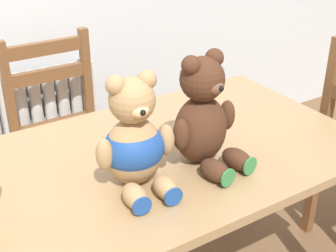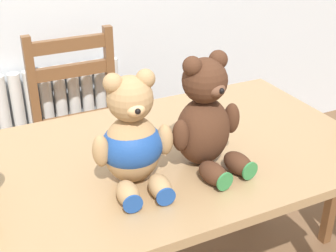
{
  "view_description": "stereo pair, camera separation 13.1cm",
  "coord_description": "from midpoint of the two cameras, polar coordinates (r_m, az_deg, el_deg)",
  "views": [
    {
      "loc": [
        -0.59,
        -0.69,
        1.45
      ],
      "look_at": [
        0.04,
        0.29,
        0.85
      ],
      "focal_mm": 50.0,
      "sensor_mm": 36.0,
      "label": 1
    },
    {
      "loc": [
        -0.47,
        -0.76,
        1.45
      ],
      "look_at": [
        0.04,
        0.29,
        0.85
      ],
      "focal_mm": 50.0,
      "sensor_mm": 36.0,
      "label": 2
    }
  ],
  "objects": [
    {
      "name": "wooden_chair_behind",
      "position": [
        2.19,
        -14.05,
        -1.0
      ],
      "size": [
        0.42,
        0.46,
        0.87
      ],
      "rotation": [
        0.0,
        0.0,
        3.14
      ],
      "color": "brown",
      "rests_on": "ground_plane"
    },
    {
      "name": "teddy_bear_right",
      "position": [
        1.35,
        1.64,
        0.97
      ],
      "size": [
        0.24,
        0.25,
        0.34
      ],
      "rotation": [
        0.0,
        0.0,
        3.3
      ],
      "color": "#472819",
      "rests_on": "dining_table"
    },
    {
      "name": "teddy_bear_left",
      "position": [
        1.27,
        -7.04,
        -2.08
      ],
      "size": [
        0.23,
        0.24,
        0.33
      ],
      "rotation": [
        0.0,
        0.0,
        3.04
      ],
      "color": "tan",
      "rests_on": "dining_table"
    },
    {
      "name": "radiator",
      "position": [
        2.47,
        -18.24,
        -1.96
      ],
      "size": [
        0.77,
        0.1,
        0.66
      ],
      "color": "silver",
      "rests_on": "ground_plane"
    },
    {
      "name": "dining_table",
      "position": [
        1.49,
        -5.72,
        -7.18
      ],
      "size": [
        1.44,
        0.77,
        0.7
      ],
      "color": "#9E7A51",
      "rests_on": "ground_plane"
    }
  ]
}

